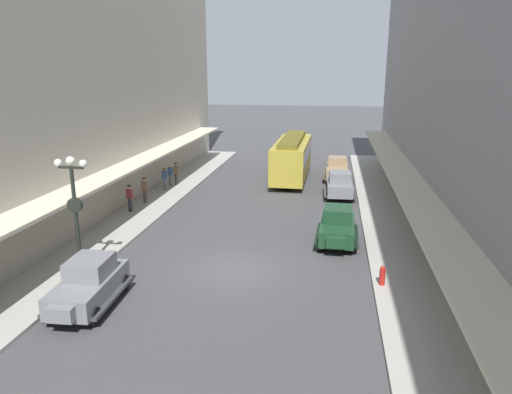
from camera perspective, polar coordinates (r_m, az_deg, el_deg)
The scene contains 16 objects.
ground_plane at distance 21.57m, azimuth -2.57°, elevation -8.76°, with size 200.00×200.00×0.00m, color #424244.
sidewalk_left at distance 24.11m, azimuth -20.44°, elevation -6.91°, with size 3.00×60.00×0.15m, color #A8A59E.
sidewalk_right at distance 21.42m, azimuth 17.77°, elevation -9.47°, with size 3.00×60.00×0.15m, color #A8A59E.
building_row_right at distance 20.25m, azimuth 27.80°, elevation 14.51°, with size 4.30×60.00×18.20m.
parked_car_0 at distance 33.78m, azimuth 10.00°, elevation 1.58°, with size 2.26×4.30×1.84m.
parked_car_1 at distance 19.24m, azimuth -19.47°, elevation -9.66°, with size 2.30×4.32×1.84m.
parked_car_2 at distance 24.85m, azimuth 9.77°, elevation -3.35°, with size 2.26×4.30×1.84m.
parked_car_3 at distance 39.01m, azimuth 9.73°, elevation 3.40°, with size 2.17×4.27×1.84m.
streetcar at distance 38.64m, azimuth 4.36°, elevation 4.91°, with size 2.62×9.63×3.46m.
lamp_post_with_clock at distance 21.21m, azimuth -20.89°, elevation -1.60°, with size 1.42×0.44×5.16m.
fire_hydrant at distance 20.34m, azimuth 14.96°, elevation -9.09°, with size 0.24×0.24×0.82m.
pedestrian_0 at distance 36.49m, azimuth -10.26°, elevation 2.64°, with size 0.36×0.24×1.64m.
pedestrian_1 at distance 35.28m, azimuth -10.93°, elevation 2.18°, with size 0.36×0.24×1.64m.
pedestrian_2 at distance 30.34m, azimuth -14.95°, elevation -0.12°, with size 0.36×0.28×1.67m.
pedestrian_3 at distance 36.80m, azimuth -9.58°, elevation 2.81°, with size 0.36×0.28×1.67m.
pedestrian_4 at distance 32.19m, azimuth -13.26°, elevation 0.85°, with size 0.36×0.28×1.67m.
Camera 1 is at (4.08, -19.30, 8.73)m, focal length 33.25 mm.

